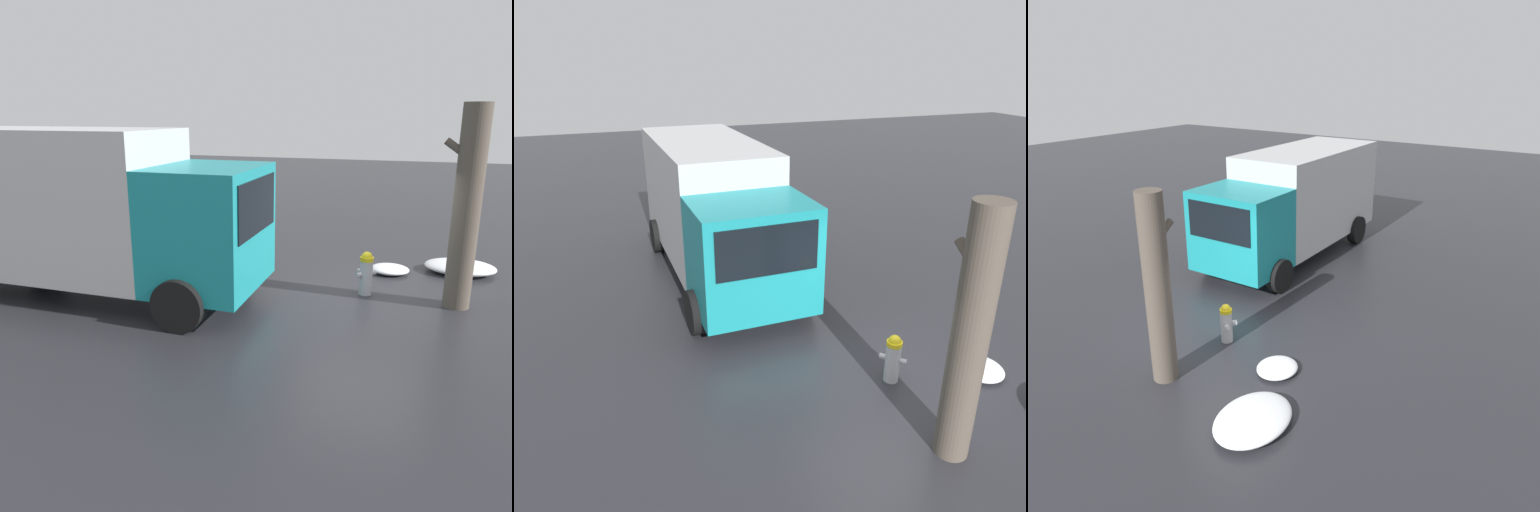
# 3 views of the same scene
# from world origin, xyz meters

# --- Properties ---
(ground_plane) EXTENTS (60.00, 60.00, 0.00)m
(ground_plane) POSITION_xyz_m (0.00, 0.00, 0.00)
(ground_plane) COLOR #28282D
(fire_hydrant) EXTENTS (0.39, 0.39, 0.87)m
(fire_hydrant) POSITION_xyz_m (0.00, -0.00, 0.45)
(fire_hydrant) COLOR #B7B7BC
(fire_hydrant) RESTS_ON ground_plane
(tree_trunk) EXTENTS (0.72, 0.48, 3.64)m
(tree_trunk) POSITION_xyz_m (-1.67, 0.12, 1.83)
(tree_trunk) COLOR brown
(tree_trunk) RESTS_ON ground_plane
(delivery_truck) EXTENTS (6.92, 2.64, 3.19)m
(delivery_truck) POSITION_xyz_m (5.31, 1.64, 1.73)
(delivery_truck) COLOR teal
(delivery_truck) RESTS_ON ground_plane
(snow_pile_by_hydrant) EXTENTS (0.85, 0.78, 0.18)m
(snow_pile_by_hydrant) POSITION_xyz_m (-0.36, -1.56, 0.09)
(snow_pile_by_hydrant) COLOR white
(snow_pile_by_hydrant) RESTS_ON ground_plane
(snow_pile_curbside) EXTENTS (1.53, 1.16, 0.26)m
(snow_pile_curbside) POSITION_xyz_m (-1.85, -2.10, 0.13)
(snow_pile_curbside) COLOR white
(snow_pile_curbside) RESTS_ON ground_plane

